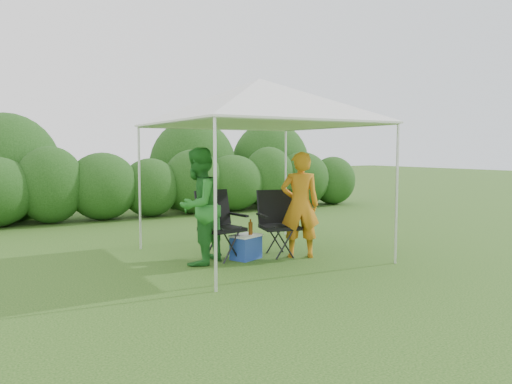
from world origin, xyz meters
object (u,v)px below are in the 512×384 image
chair_right (278,218)px  canopy (259,102)px  woman (199,206)px  chair_left (218,220)px  cooler (246,247)px  man (300,205)px

chair_right → canopy: bearing=-178.8°
woman → chair_right: bearing=143.7°
chair_right → woman: 1.42m
chair_left → woman: woman is taller
cooler → woman: bearing=152.8°
woman → cooler: woman is taller
canopy → woman: 1.92m
chair_left → cooler: size_ratio=1.94×
chair_right → cooler: (-0.61, -0.03, -0.40)m
canopy → cooler: canopy is taller
chair_right → woman: bearing=-167.8°
chair_right → man: bearing=-46.8°
canopy → chair_right: 1.89m
chair_right → cooler: bearing=-163.5°
woman → cooler: 1.03m
chair_left → man: bearing=-34.8°
chair_left → woman: bearing=-162.7°
canopy → woman: bearing=-178.0°
man → woman: 1.63m
woman → chair_left: bearing=170.5°
cooler → chair_left: bearing=119.9°
chair_right → man: man is taller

